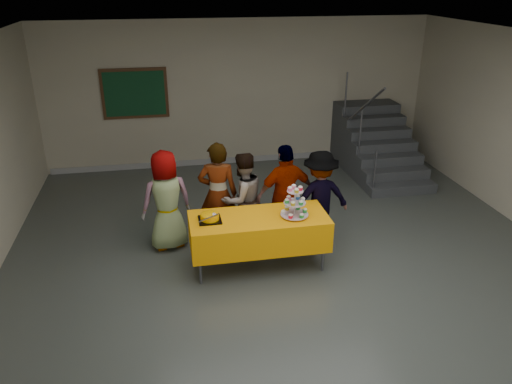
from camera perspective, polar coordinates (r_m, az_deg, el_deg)
The scene contains 11 objects.
room_shell at distance 5.68m, azimuth 6.04°, elevation 6.60°, with size 10.00×10.04×3.02m.
bake_table at distance 6.85m, azimuth 0.32°, elevation -4.45°, with size 1.88×0.78×0.77m.
cupcake_stand at distance 6.71m, azimuth 4.44°, elevation -1.40°, with size 0.38×0.38×0.44m.
bear_cake at distance 6.66m, azimuth -5.31°, elevation -2.80°, with size 0.32×0.36×0.12m.
schoolchild_a at distance 7.38m, azimuth -10.19°, elevation -0.97°, with size 0.74×0.48×1.51m, color slate.
schoolchild_b at distance 7.38m, azimuth -4.37°, elevation -0.24°, with size 0.58×0.38×1.60m, color slate.
schoolchild_c at distance 7.41m, azimuth -1.54°, elevation -0.79°, with size 0.70×0.54×1.44m, color slate.
schoolchild_d at distance 7.40m, azimuth 3.43°, elevation -0.35°, with size 0.91×0.38×1.56m, color slate.
schoolchild_e at distance 7.51m, azimuth 7.26°, elevation -0.60°, with size 0.93×0.54×1.45m, color slate.
staircase at distance 10.76m, azimuth 13.33°, elevation 5.19°, with size 1.30×2.40×2.04m.
noticeboard at distance 10.38m, azimuth -13.68°, elevation 10.87°, with size 1.30×0.05×1.00m.
Camera 1 is at (-1.60, -5.17, 3.78)m, focal length 35.00 mm.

